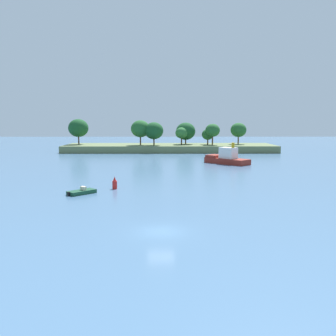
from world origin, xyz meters
TOP-DOWN VIEW (x-y plane):
  - ground_plane at (0.00, 0.00)m, footprint 400.00×400.00m
  - treeline_island at (0.87, 89.57)m, footprint 68.99×17.70m
  - tugboat at (15.01, 53.75)m, footprint 10.34×10.50m
  - fishing_skiff at (-11.31, 17.70)m, footprint 3.97×4.02m
  - channel_buoy_red at (-7.17, 21.45)m, footprint 0.70×0.70m

SIDE VIEW (x-z plane):
  - ground_plane at x=0.00m, z-range 0.00..0.00m
  - fishing_skiff at x=-11.31m, z-range -0.22..0.80m
  - channel_buoy_red at x=-7.17m, z-range -0.14..1.76m
  - tugboat at x=15.01m, z-range -1.24..3.85m
  - treeline_island at x=0.87m, z-range -2.34..8.35m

